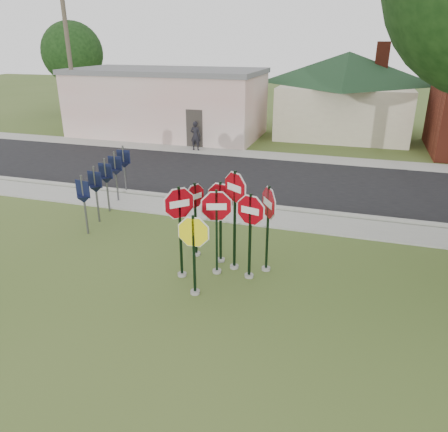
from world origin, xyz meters
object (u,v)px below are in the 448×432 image
(stop_sign_center, at_px, (217,220))
(pedestrian, at_px, (196,136))
(stop_sign_yellow, at_px, (194,246))
(stop_sign_left, at_px, (180,219))
(utility_pole_near, at_px, (69,56))

(stop_sign_center, height_order, pedestrian, stop_sign_center)
(stop_sign_yellow, xyz_separation_m, stop_sign_left, (-0.65, 0.73, 0.34))
(stop_sign_left, xyz_separation_m, utility_pole_near, (-13.00, 14.34, 3.30))
(pedestrian, bearing_deg, stop_sign_yellow, 112.12)
(stop_sign_center, distance_m, pedestrian, 14.07)
(stop_sign_center, height_order, stop_sign_left, stop_sign_left)
(stop_sign_yellow, height_order, pedestrian, stop_sign_yellow)
(stop_sign_yellow, distance_m, stop_sign_left, 1.03)
(stop_sign_center, relative_size, utility_pole_near, 0.26)
(stop_sign_left, height_order, utility_pole_near, utility_pole_near)
(stop_sign_yellow, height_order, utility_pole_near, utility_pole_near)
(stop_sign_yellow, distance_m, utility_pole_near, 20.66)
(stop_sign_left, distance_m, utility_pole_near, 19.64)
(utility_pole_near, xyz_separation_m, pedestrian, (8.35, -0.96, -4.09))
(stop_sign_yellow, relative_size, utility_pole_near, 0.23)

